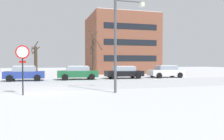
{
  "coord_description": "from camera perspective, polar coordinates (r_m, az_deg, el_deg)",
  "views": [
    {
      "loc": [
        0.07,
        -15.84,
        1.88
      ],
      "look_at": [
        6.06,
        5.01,
        1.11
      ],
      "focal_mm": 36.5,
      "sensor_mm": 36.0,
      "label": 1
    }
  ],
  "objects": [
    {
      "name": "parked_car_green",
      "position": [
        24.48,
        -8.64,
        -0.63
      ],
      "size": [
        4.25,
        2.16,
        1.46
      ],
      "color": "#1E6038",
      "rests_on": "ground"
    },
    {
      "name": "ground_plane",
      "position": [
        15.95,
        -16.22,
        -4.81
      ],
      "size": [
        120.0,
        120.0,
        0.0
      ],
      "primitive_type": "plane",
      "color": "white"
    },
    {
      "name": "parked_car_blue",
      "position": [
        24.17,
        -21.07,
        -0.75
      ],
      "size": [
        3.85,
        2.05,
        1.5
      ],
      "color": "#283D93",
      "rests_on": "ground"
    },
    {
      "name": "building_far_right",
      "position": [
        39.98,
        2.1,
        6.38
      ],
      "size": [
        10.73,
        10.5,
        9.81
      ],
      "color": "brown",
      "rests_on": "ground"
    },
    {
      "name": "parked_car_white",
      "position": [
        27.89,
        13.38,
        -0.33
      ],
      "size": [
        4.16,
        2.08,
        1.47
      ],
      "color": "white",
      "rests_on": "ground"
    },
    {
      "name": "street_lamp",
      "position": [
        14.06,
        2.26,
        8.84
      ],
      "size": [
        1.99,
        0.36,
        5.76
      ],
      "color": "#4C4F54",
      "rests_on": "ground"
    },
    {
      "name": "tree_far_mid",
      "position": [
        28.86,
        -4.7,
        3.6
      ],
      "size": [
        2.04,
        2.05,
        5.89
      ],
      "color": "#423326",
      "rests_on": "ground"
    },
    {
      "name": "stop_sign",
      "position": [
        13.77,
        -21.51,
        2.3
      ],
      "size": [
        0.76,
        0.12,
        2.81
      ],
      "color": "black",
      "rests_on": "ground"
    },
    {
      "name": "tree_far_right",
      "position": [
        28.63,
        -18.58,
        2.12
      ],
      "size": [
        0.98,
        0.96,
        4.39
      ],
      "color": "#423326",
      "rests_on": "ground"
    },
    {
      "name": "road_surface",
      "position": [
        19.21,
        -16.18,
        -3.65
      ],
      "size": [
        80.0,
        8.56,
        0.0
      ],
      "color": "silver",
      "rests_on": "ground"
    },
    {
      "name": "parked_car_black",
      "position": [
        25.83,
        3.01,
        -0.52
      ],
      "size": [
        4.25,
        2.14,
        1.42
      ],
      "color": "black",
      "rests_on": "ground"
    }
  ]
}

